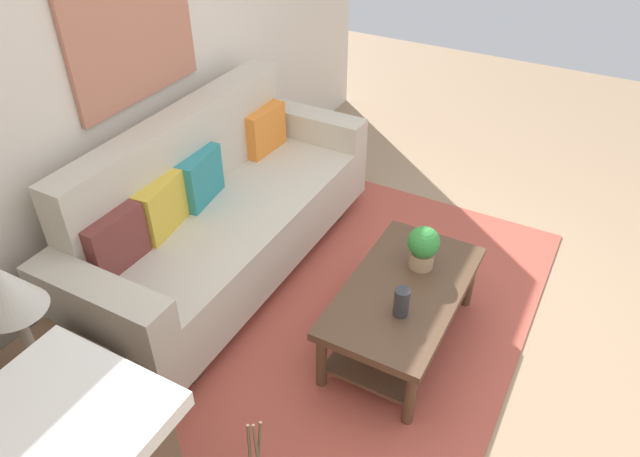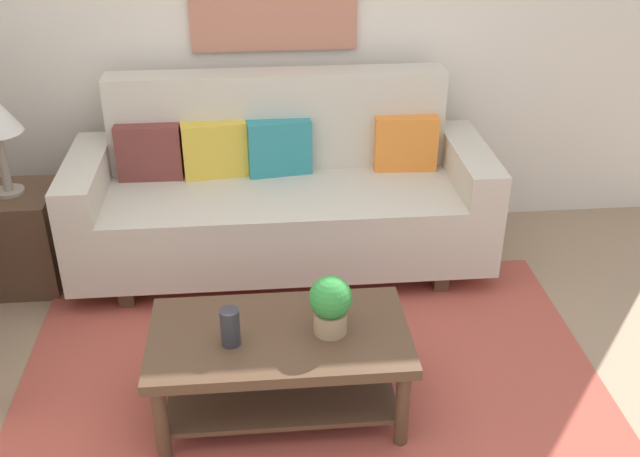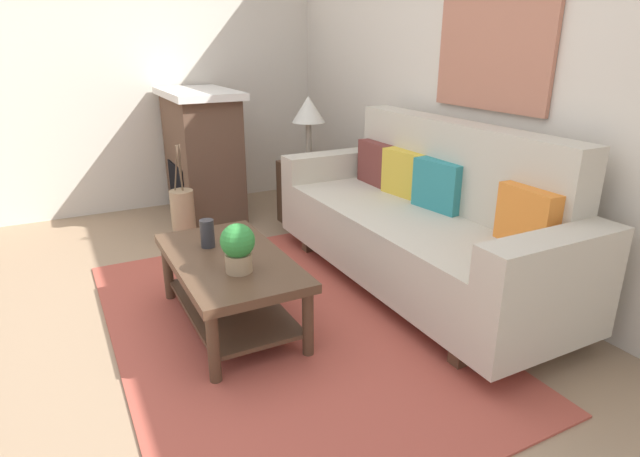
{
  "view_description": "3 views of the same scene",
  "coord_description": "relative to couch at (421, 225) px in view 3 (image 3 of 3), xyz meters",
  "views": [
    {
      "loc": [
        -2.47,
        -0.48,
        2.62
      ],
      "look_at": [
        -0.09,
        0.81,
        0.6
      ],
      "focal_mm": 33.18,
      "sensor_mm": 36.0,
      "label": 1
    },
    {
      "loc": [
        -0.2,
        -2.28,
        2.33
      ],
      "look_at": [
        0.07,
        0.73,
        0.66
      ],
      "focal_mm": 41.91,
      "sensor_mm": 36.0,
      "label": 2
    },
    {
      "loc": [
        2.47,
        -0.53,
        1.57
      ],
      "look_at": [
        0.01,
        0.75,
        0.56
      ],
      "focal_mm": 29.34,
      "sensor_mm": 36.0,
      "label": 3
    }
  ],
  "objects": [
    {
      "name": "area_rug",
      "position": [
        0.08,
        -1.04,
        -0.43
      ],
      "size": [
        2.72,
        1.8,
        0.01
      ],
      "primitive_type": "cube",
      "color": "#B24C3D",
      "rests_on": "ground_plane"
    },
    {
      "name": "tabletop_vase",
      "position": [
        -0.27,
        -1.34,
        0.08
      ],
      "size": [
        0.08,
        0.08,
        0.17
      ],
      "primitive_type": "cylinder",
      "color": "#2D2D33",
      "rests_on": "coffee_table"
    },
    {
      "name": "wall_back",
      "position": [
        0.08,
        0.54,
        0.92
      ],
      "size": [
        5.44,
        0.1,
        2.7
      ],
      "primitive_type": "cube",
      "color": "beige",
      "rests_on": "ground_plane"
    },
    {
      "name": "framed_painting",
      "position": [
        0.0,
        0.47,
        1.13
      ],
      "size": [
        0.95,
        0.03,
        0.84
      ],
      "primitive_type": "cube",
      "color": "#B77056"
    },
    {
      "name": "throw_pillow_teal",
      "position": [
        0.0,
        0.13,
        0.25
      ],
      "size": [
        0.37,
        0.17,
        0.32
      ],
      "primitive_type": "cube",
      "rotation": [
        0.0,
        0.0,
        0.14
      ],
      "color": "teal",
      "rests_on": "couch"
    },
    {
      "name": "throw_pillow_mustard",
      "position": [
        -0.37,
        0.13,
        0.25
      ],
      "size": [
        0.37,
        0.17,
        0.32
      ],
      "primitive_type": "cube",
      "rotation": [
        0.0,
        0.0,
        0.14
      ],
      "color": "gold",
      "rests_on": "couch"
    },
    {
      "name": "floor_vase_branch_a",
      "position": [
        -1.4,
        -1.22,
        0.22
      ],
      "size": [
        0.04,
        0.04,
        0.36
      ],
      "primitive_type": "cylinder",
      "rotation": [
        0.08,
        0.07,
        0.0
      ],
      "color": "brown",
      "rests_on": "floor_vase"
    },
    {
      "name": "ground_plane",
      "position": [
        0.08,
        -1.54,
        -0.43
      ],
      "size": [
        9.44,
        9.44,
        0.0
      ],
      "primitive_type": "plane",
      "color": "#9E7F60"
    },
    {
      "name": "floor_vase",
      "position": [
        -1.42,
        -1.22,
        -0.2
      ],
      "size": [
        0.18,
        0.18,
        0.47
      ],
      "primitive_type": "cylinder",
      "color": "tan",
      "rests_on": "ground_plane"
    },
    {
      "name": "floor_vase_branch_c",
      "position": [
        -1.43,
        -1.24,
        0.22
      ],
      "size": [
        0.05,
        0.05,
        0.36
      ],
      "primitive_type": "cylinder",
      "rotation": [
        -0.11,
        0.11,
        0.0
      ],
      "color": "brown",
      "rests_on": "floor_vase"
    },
    {
      "name": "floor_vase_branch_b",
      "position": [
        -1.43,
        -1.21,
        0.22
      ],
      "size": [
        0.03,
        0.02,
        0.36
      ],
      "primitive_type": "cylinder",
      "rotation": [
        -0.01,
        0.05,
        0.0
      ],
      "color": "brown",
      "rests_on": "floor_vase"
    },
    {
      "name": "throw_pillow_maroon",
      "position": [
        -0.73,
        0.13,
        0.25
      ],
      "size": [
        0.36,
        0.13,
        0.32
      ],
      "primitive_type": "cube",
      "rotation": [
        0.0,
        0.0,
        -0.02
      ],
      "color": "brown",
      "rests_on": "couch"
    },
    {
      "name": "fireplace",
      "position": [
        -2.09,
        -0.86,
        0.16
      ],
      "size": [
        1.02,
        0.58,
        1.16
      ],
      "color": "brown",
      "rests_on": "ground_plane"
    },
    {
      "name": "table_lamp",
      "position": [
        -1.46,
        -0.09,
        0.56
      ],
      "size": [
        0.28,
        0.28,
        0.57
      ],
      "color": "gray",
      "rests_on": "side_table"
    },
    {
      "name": "coffee_table",
      "position": [
        -0.07,
        -1.28,
        -0.12
      ],
      "size": [
        1.1,
        0.6,
        0.43
      ],
      "color": "#513826",
      "rests_on": "ground_plane"
    },
    {
      "name": "couch",
      "position": [
        0.0,
        0.0,
        0.0
      ],
      "size": [
        2.32,
        0.84,
        1.08
      ],
      "color": "beige",
      "rests_on": "ground_plane"
    },
    {
      "name": "throw_pillow_orange",
      "position": [
        0.73,
        0.13,
        0.25
      ],
      "size": [
        0.37,
        0.14,
        0.32
      ],
      "primitive_type": "cube",
      "rotation": [
        0.0,
        0.0,
        -0.06
      ],
      "color": "orange",
      "rests_on": "couch"
    },
    {
      "name": "wall_left",
      "position": [
        -2.69,
        -1.03,
        0.92
      ],
      "size": [
        0.1,
        5.03,
        2.7
      ],
      "primitive_type": "cube",
      "color": "beige",
      "rests_on": "ground_plane"
    },
    {
      "name": "side_table",
      "position": [
        -1.46,
        -0.09,
        -0.15
      ],
      "size": [
        0.44,
        0.44,
        0.56
      ],
      "primitive_type": "cube",
      "color": "#513826",
      "rests_on": "ground_plane"
    },
    {
      "name": "potted_plant_tabletop",
      "position": [
        0.15,
        -1.3,
        0.14
      ],
      "size": [
        0.18,
        0.18,
        0.26
      ],
      "color": "tan",
      "rests_on": "coffee_table"
    }
  ]
}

